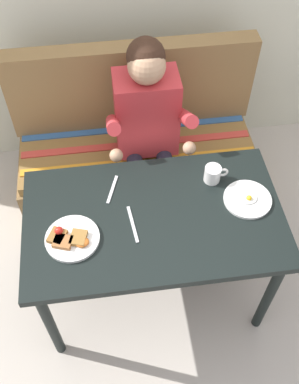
# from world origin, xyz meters

# --- Properties ---
(ground_plane) EXTENTS (8.00, 8.00, 0.00)m
(ground_plane) POSITION_xyz_m (0.00, 0.00, 0.00)
(ground_plane) COLOR #B8AEA1
(table) EXTENTS (1.20, 0.70, 0.73)m
(table) POSITION_xyz_m (0.00, 0.00, 0.65)
(table) COLOR black
(table) RESTS_ON ground
(couch) EXTENTS (1.44, 0.56, 1.00)m
(couch) POSITION_xyz_m (0.00, 0.76, 0.33)
(couch) COLOR olive
(couch) RESTS_ON ground
(person) EXTENTS (0.45, 0.61, 1.21)m
(person) POSITION_xyz_m (0.05, 0.59, 0.74)
(person) COLOR #BD3034
(person) RESTS_ON ground
(plate_breakfast) EXTENTS (0.24, 0.24, 0.05)m
(plate_breakfast) POSITION_xyz_m (-0.38, -0.08, 0.74)
(plate_breakfast) COLOR white
(plate_breakfast) RESTS_ON table
(plate_eggs) EXTENTS (0.23, 0.23, 0.04)m
(plate_eggs) POSITION_xyz_m (0.45, 0.03, 0.74)
(plate_eggs) COLOR white
(plate_eggs) RESTS_ON table
(coffee_mug) EXTENTS (0.12, 0.08, 0.09)m
(coffee_mug) POSITION_xyz_m (0.31, 0.18, 0.77)
(coffee_mug) COLOR white
(coffee_mug) RESTS_ON table
(fork) EXTENTS (0.07, 0.16, 0.00)m
(fork) POSITION_xyz_m (-0.18, 0.18, 0.73)
(fork) COLOR silver
(fork) RESTS_ON table
(knife) EXTENTS (0.04, 0.20, 0.00)m
(knife) POSITION_xyz_m (-0.10, -0.03, 0.73)
(knife) COLOR silver
(knife) RESTS_ON table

